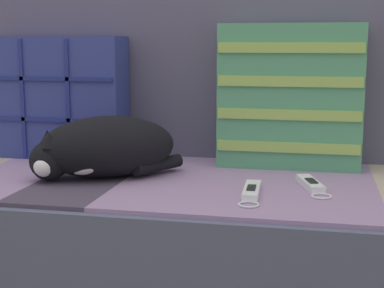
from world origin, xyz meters
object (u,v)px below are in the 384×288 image
couch (136,243)px  sleeping_cat (102,149)px  game_remote_far (311,185)px  throw_pillow_striped (290,96)px  game_remote_near (251,192)px  throw_pillow_quilted (55,97)px

couch → sleeping_cat: bearing=-131.6°
sleeping_cat → game_remote_far: size_ratio=2.04×
throw_pillow_striped → game_remote_near: 0.41m
throw_pillow_quilted → game_remote_near: throw_pillow_quilted is taller
game_remote_near → game_remote_far: 0.17m
throw_pillow_quilted → sleeping_cat: (0.25, -0.25, -0.11)m
throw_pillow_striped → game_remote_far: (0.07, -0.26, -0.20)m
couch → game_remote_far: size_ratio=9.18×
sleeping_cat → game_remote_far: sleeping_cat is taller
couch → throw_pillow_quilted: throw_pillow_quilted is taller
couch → sleeping_cat: (-0.07, -0.07, 0.28)m
throw_pillow_quilted → sleeping_cat: 0.37m
couch → game_remote_far: bearing=-9.1°
throw_pillow_quilted → throw_pillow_striped: size_ratio=1.10×
game_remote_near → couch: bearing=152.7°
throw_pillow_quilted → couch: bearing=-29.7°
couch → throw_pillow_striped: throw_pillow_striped is taller
game_remote_near → game_remote_far: bearing=36.5°
couch → game_remote_far: game_remote_far is taller
throw_pillow_quilted → game_remote_far: (0.80, -0.26, -0.18)m
couch → game_remote_near: bearing=-27.3°
couch → throw_pillow_striped: (0.41, 0.18, 0.41)m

